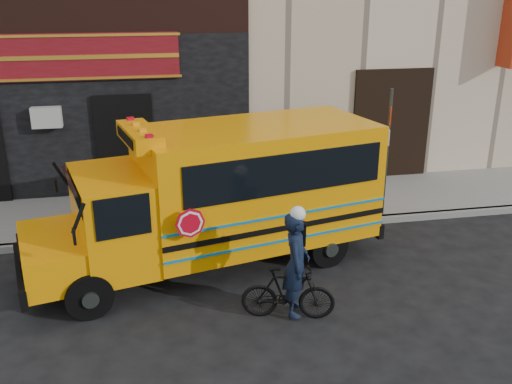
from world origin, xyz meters
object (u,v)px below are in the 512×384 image
at_px(bicycle, 288,293).
at_px(cyclist, 296,267).
at_px(sign_pole, 387,150).
at_px(school_bus, 225,192).

relative_size(bicycle, cyclist, 0.86).
xyz_separation_m(sign_pole, cyclist, (-3.06, -3.59, -0.82)).
relative_size(school_bus, cyclist, 3.98).
xyz_separation_m(school_bus, bicycle, (0.71, -2.23, -1.04)).
height_order(school_bus, sign_pole, sign_pole).
height_order(sign_pole, bicycle, sign_pole).
distance_m(sign_pole, bicycle, 5.03).
bearing_deg(cyclist, school_bus, 39.61).
bearing_deg(bicycle, school_bus, 32.38).
bearing_deg(sign_pole, cyclist, -130.45).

